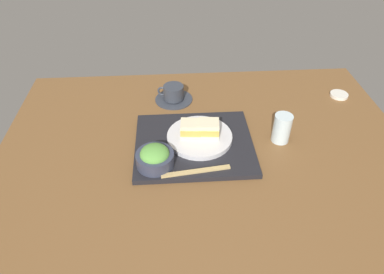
{
  "coord_description": "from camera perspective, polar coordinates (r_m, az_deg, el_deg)",
  "views": [
    {
      "loc": [
        -10.48,
        -89.31,
        77.81
      ],
      "look_at": [
        -4.61,
        -1.17,
        5.0
      ],
      "focal_mm": 32.65,
      "sensor_mm": 36.0,
      "label": 1
    }
  ],
  "objects": [
    {
      "name": "serving_tray",
      "position": [
        1.18,
        0.34,
        -1.18
      ],
      "size": [
        39.44,
        33.51,
        1.75
      ],
      "primitive_type": "cube",
      "color": "black",
      "rests_on": "ground_plane"
    },
    {
      "name": "chopsticks_pair",
      "position": [
        1.07,
        0.64,
        -5.62
      ],
      "size": [
        21.5,
        4.09,
        0.7
      ],
      "color": "tan",
      "rests_on": "serving_tray"
    },
    {
      "name": "ground_plane",
      "position": [
        1.2,
        2.16,
        -1.95
      ],
      "size": [
        140.0,
        100.0,
        3.0
      ],
      "primitive_type": "cube",
      "color": "brown"
    },
    {
      "name": "sandwich_plate",
      "position": [
        1.18,
        1.25,
        0.01
      ],
      "size": [
        22.14,
        22.14,
        1.67
      ],
      "primitive_type": "cylinder",
      "color": "silver",
      "rests_on": "serving_tray"
    },
    {
      "name": "sandwich_near",
      "position": [
        1.16,
        -0.2,
        1.36
      ],
      "size": [
        7.27,
        6.43,
        5.25
      ],
      "color": "beige",
      "rests_on": "sandwich_plate"
    },
    {
      "name": "salad_bowl",
      "position": [
        1.08,
        -6.08,
        -3.29
      ],
      "size": [
        11.83,
        11.83,
        6.84
      ],
      "color": "#33384C",
      "rests_on": "serving_tray"
    },
    {
      "name": "coffee_cup",
      "position": [
        1.4,
        -3.05,
        7.02
      ],
      "size": [
        14.99,
        14.99,
        6.33
      ],
      "color": "#333842",
      "rests_on": "ground_plane"
    },
    {
      "name": "sandwich_far",
      "position": [
        1.16,
        2.75,
        1.36
      ],
      "size": [
        7.28,
        6.5,
        5.61
      ],
      "color": "beige",
      "rests_on": "sandwich_plate"
    },
    {
      "name": "drinking_glass",
      "position": [
        1.22,
        14.46,
        1.4
      ],
      "size": [
        6.11,
        6.11,
        10.24
      ],
      "primitive_type": "cylinder",
      "color": "silver",
      "rests_on": "ground_plane"
    },
    {
      "name": "small_sauce_dish",
      "position": [
        1.55,
        22.88,
        6.36
      ],
      "size": [
        7.11,
        7.11,
        1.17
      ],
      "primitive_type": "cylinder",
      "color": "silver",
      "rests_on": "ground_plane"
    }
  ]
}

